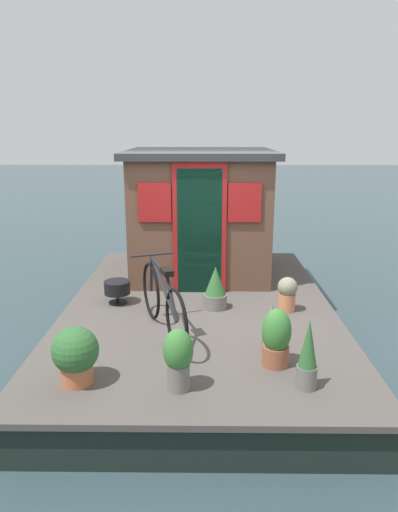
{
  "coord_description": "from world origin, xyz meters",
  "views": [
    {
      "loc": [
        -5.69,
        -0.06,
        2.67
      ],
      "look_at": [
        -0.2,
        0.0,
        1.17
      ],
      "focal_mm": 32.87,
      "sensor_mm": 36.0,
      "label": 1
    }
  ],
  "objects_px": {
    "houseboat_cabin": "(200,212)",
    "potted_plant_geranium": "(215,288)",
    "potted_plant_thyme": "(308,356)",
    "potted_plant_succulent": "(287,293)",
    "potted_plant_mint": "(276,338)",
    "potted_plant_sage": "(76,354)",
    "potted_plant_basil": "(178,357)",
    "bicycle": "(163,301)",
    "potted_plant_rosemary": "(271,326)",
    "charcoal_grill": "(117,288)"
  },
  "relations": [
    {
      "from": "houseboat_cabin",
      "to": "potted_plant_geranium",
      "type": "xyz_separation_m",
      "value": [
        -1.59,
        -0.2,
        -0.69
      ]
    },
    {
      "from": "houseboat_cabin",
      "to": "potted_plant_thyme",
      "type": "relative_size",
      "value": 3.43
    },
    {
      "from": "potted_plant_thyme",
      "to": "potted_plant_geranium",
      "type": "bearing_deg",
      "value": 21.83
    },
    {
      "from": "potted_plant_succulent",
      "to": "potted_plant_mint",
      "type": "bearing_deg",
      "value": 166.14
    },
    {
      "from": "potted_plant_sage",
      "to": "potted_plant_basil",
      "type": "height_order",
      "value": "potted_plant_basil"
    },
    {
      "from": "potted_plant_sage",
      "to": "potted_plant_thyme",
      "type": "relative_size",
      "value": 0.83
    },
    {
      "from": "bicycle",
      "to": "potted_plant_succulent",
      "type": "distance_m",
      "value": 1.64
    },
    {
      "from": "bicycle",
      "to": "potted_plant_succulent",
      "type": "height_order",
      "value": "bicycle"
    },
    {
      "from": "potted_plant_thyme",
      "to": "bicycle",
      "type": "bearing_deg",
      "value": 50.48
    },
    {
      "from": "potted_plant_rosemary",
      "to": "potted_plant_succulent",
      "type": "distance_m",
      "value": 1.04
    },
    {
      "from": "charcoal_grill",
      "to": "potted_plant_basil",
      "type": "bearing_deg",
      "value": -156.39
    },
    {
      "from": "potted_plant_succulent",
      "to": "potted_plant_mint",
      "type": "height_order",
      "value": "potted_plant_mint"
    },
    {
      "from": "potted_plant_succulent",
      "to": "potted_plant_mint",
      "type": "relative_size",
      "value": 0.76
    },
    {
      "from": "potted_plant_geranium",
      "to": "potted_plant_basil",
      "type": "bearing_deg",
      "value": 169.35
    },
    {
      "from": "potted_plant_mint",
      "to": "potted_plant_basil",
      "type": "distance_m",
      "value": 1.01
    },
    {
      "from": "potted_plant_sage",
      "to": "potted_plant_mint",
      "type": "relative_size",
      "value": 0.92
    },
    {
      "from": "bicycle",
      "to": "potted_plant_mint",
      "type": "relative_size",
      "value": 2.71
    },
    {
      "from": "potted_plant_thyme",
      "to": "charcoal_grill",
      "type": "distance_m",
      "value": 2.87
    },
    {
      "from": "charcoal_grill",
      "to": "houseboat_cabin",
      "type": "bearing_deg",
      "value": -36.32
    },
    {
      "from": "potted_plant_sage",
      "to": "potted_plant_mint",
      "type": "distance_m",
      "value": 1.85
    },
    {
      "from": "potted_plant_thyme",
      "to": "potted_plant_geranium",
      "type": "height_order",
      "value": "potted_plant_thyme"
    },
    {
      "from": "bicycle",
      "to": "potted_plant_geranium",
      "type": "height_order",
      "value": "bicycle"
    },
    {
      "from": "houseboat_cabin",
      "to": "potted_plant_thyme",
      "type": "xyz_separation_m",
      "value": [
        -3.47,
        -0.96,
        -0.65
      ]
    },
    {
      "from": "potted_plant_rosemary",
      "to": "charcoal_grill",
      "type": "distance_m",
      "value": 2.19
    },
    {
      "from": "potted_plant_mint",
      "to": "bicycle",
      "type": "bearing_deg",
      "value": 58.21
    },
    {
      "from": "potted_plant_succulent",
      "to": "charcoal_grill",
      "type": "relative_size",
      "value": 1.3
    },
    {
      "from": "potted_plant_sage",
      "to": "potted_plant_succulent",
      "type": "bearing_deg",
      "value": -51.08
    },
    {
      "from": "bicycle",
      "to": "potted_plant_succulent",
      "type": "bearing_deg",
      "value": -65.04
    },
    {
      "from": "potted_plant_basil",
      "to": "charcoal_grill",
      "type": "xyz_separation_m",
      "value": [
        2.07,
        0.9,
        -0.1
      ]
    },
    {
      "from": "potted_plant_geranium",
      "to": "charcoal_grill",
      "type": "xyz_separation_m",
      "value": [
        0.15,
        1.26,
        -0.06
      ]
    },
    {
      "from": "potted_plant_succulent",
      "to": "potted_plant_thyme",
      "type": "bearing_deg",
      "value": 175.76
    },
    {
      "from": "potted_plant_mint",
      "to": "potted_plant_thyme",
      "type": "bearing_deg",
      "value": -152.64
    },
    {
      "from": "potted_plant_thyme",
      "to": "potted_plant_basil",
      "type": "relative_size",
      "value": 1.13
    },
    {
      "from": "bicycle",
      "to": "potted_plant_mint",
      "type": "xyz_separation_m",
      "value": [
        -0.7,
        -1.14,
        -0.09
      ]
    },
    {
      "from": "bicycle",
      "to": "potted_plant_sage",
      "type": "bearing_deg",
      "value": 147.23
    },
    {
      "from": "potted_plant_basil",
      "to": "houseboat_cabin",
      "type": "bearing_deg",
      "value": -2.55
    },
    {
      "from": "potted_plant_sage",
      "to": "charcoal_grill",
      "type": "height_order",
      "value": "potted_plant_sage"
    },
    {
      "from": "potted_plant_rosemary",
      "to": "potted_plant_thyme",
      "type": "xyz_separation_m",
      "value": [
        -0.82,
        -0.2,
        0.08
      ]
    },
    {
      "from": "potted_plant_thyme",
      "to": "potted_plant_basil",
      "type": "distance_m",
      "value": 1.12
    },
    {
      "from": "potted_plant_rosemary",
      "to": "charcoal_grill",
      "type": "height_order",
      "value": "potted_plant_rosemary"
    },
    {
      "from": "bicycle",
      "to": "potted_plant_mint",
      "type": "bearing_deg",
      "value": -121.79
    },
    {
      "from": "potted_plant_basil",
      "to": "potted_plant_geranium",
      "type": "relative_size",
      "value": 1.03
    },
    {
      "from": "houseboat_cabin",
      "to": "potted_plant_thyme",
      "type": "height_order",
      "value": "houseboat_cabin"
    },
    {
      "from": "potted_plant_geranium",
      "to": "potted_plant_rosemary",
      "type": "bearing_deg",
      "value": -152.71
    },
    {
      "from": "potted_plant_thyme",
      "to": "houseboat_cabin",
      "type": "bearing_deg",
      "value": 15.43
    },
    {
      "from": "potted_plant_mint",
      "to": "potted_plant_geranium",
      "type": "relative_size",
      "value": 1.05
    },
    {
      "from": "bicycle",
      "to": "potted_plant_basil",
      "type": "xyz_separation_m",
      "value": [
        -1.15,
        -0.23,
        -0.07
      ]
    },
    {
      "from": "houseboat_cabin",
      "to": "potted_plant_rosemary",
      "type": "xyz_separation_m",
      "value": [
        -2.66,
        -0.76,
        -0.73
      ]
    },
    {
      "from": "houseboat_cabin",
      "to": "bicycle",
      "type": "xyz_separation_m",
      "value": [
        -2.36,
        0.39,
        -0.58
      ]
    },
    {
      "from": "houseboat_cabin",
      "to": "potted_plant_basil",
      "type": "relative_size",
      "value": 3.89
    }
  ]
}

